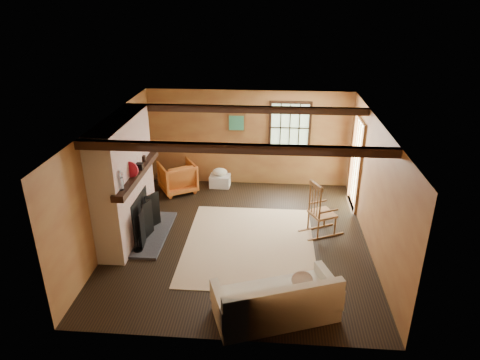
# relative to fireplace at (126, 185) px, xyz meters

# --- Properties ---
(ground) EXTENTS (5.50, 5.50, 0.00)m
(ground) POSITION_rel_fireplace_xyz_m (2.23, 0.00, -1.10)
(ground) COLOR black
(ground) RESTS_ON ground
(room_envelope) EXTENTS (5.02, 5.52, 2.44)m
(room_envelope) POSITION_rel_fireplace_xyz_m (2.45, 0.26, 0.53)
(room_envelope) COLOR #9C6B37
(room_envelope) RESTS_ON ground
(fireplace) EXTENTS (1.02, 2.30, 2.40)m
(fireplace) POSITION_rel_fireplace_xyz_m (0.00, 0.00, 0.00)
(fireplace) COLOR #9F433D
(fireplace) RESTS_ON ground
(rug) EXTENTS (2.50, 3.00, 0.01)m
(rug) POSITION_rel_fireplace_xyz_m (2.43, -0.20, -1.10)
(rug) COLOR tan
(rug) RESTS_ON ground
(rocking_chair) EXTENTS (0.93, 0.75, 1.15)m
(rocking_chair) POSITION_rel_fireplace_xyz_m (3.82, 0.33, -0.62)
(rocking_chair) COLOR tan
(rocking_chair) RESTS_ON ground
(sofa) EXTENTS (2.01, 1.39, 0.75)m
(sofa) POSITION_rel_fireplace_xyz_m (2.96, -2.22, -0.84)
(sofa) COLOR white
(sofa) RESTS_ON ground
(firewood_pile) EXTENTS (0.69, 0.13, 0.25)m
(firewood_pile) POSITION_rel_fireplace_xyz_m (0.19, 2.60, -0.98)
(firewood_pile) COLOR brown
(firewood_pile) RESTS_ON ground
(laundry_basket) EXTENTS (0.52, 0.40, 0.30)m
(laundry_basket) POSITION_rel_fireplace_xyz_m (1.52, 2.47, -0.95)
(laundry_basket) COLOR white
(laundry_basket) RESTS_ON ground
(basket_pillow) EXTENTS (0.46, 0.43, 0.19)m
(basket_pillow) POSITION_rel_fireplace_xyz_m (1.52, 2.47, -0.71)
(basket_pillow) COLOR white
(basket_pillow) RESTS_ON laundry_basket
(armchair) EXTENTS (1.11, 1.11, 0.75)m
(armchair) POSITION_rel_fireplace_xyz_m (0.53, 2.10, -0.73)
(armchair) COLOR #BF6026
(armchair) RESTS_ON ground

